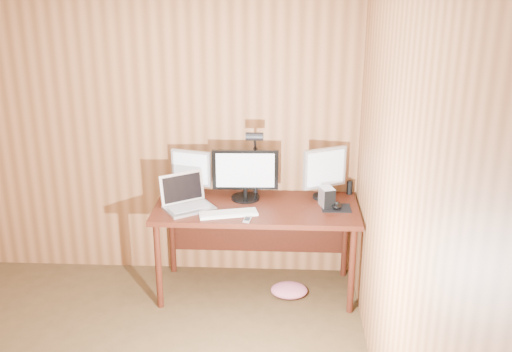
# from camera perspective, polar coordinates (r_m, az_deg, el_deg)

# --- Properties ---
(room_shell) EXTENTS (4.00, 4.00, 4.00)m
(room_shell) POSITION_cam_1_polar(r_m,az_deg,el_deg) (3.22, -18.30, -5.28)
(room_shell) COLOR #4A351C
(room_shell) RESTS_ON ground
(desk) EXTENTS (1.60, 0.70, 0.75)m
(desk) POSITION_cam_1_polar(r_m,az_deg,el_deg) (4.82, 0.07, -3.90)
(desk) COLOR #40170D
(desk) RESTS_ON floor
(monitor_center) EXTENTS (0.53, 0.23, 0.41)m
(monitor_center) POSITION_cam_1_polar(r_m,az_deg,el_deg) (4.78, -1.03, 0.19)
(monitor_center) COLOR black
(monitor_center) RESTS_ON desk
(monitor_left) EXTENTS (0.33, 0.16, 0.38)m
(monitor_left) POSITION_cam_1_polar(r_m,az_deg,el_deg) (4.89, -6.18, 0.41)
(monitor_left) COLOR black
(monitor_left) RESTS_ON desk
(monitor_right) EXTENTS (0.35, 0.20, 0.42)m
(monitor_right) POSITION_cam_1_polar(r_m,az_deg,el_deg) (4.83, 6.56, 0.41)
(monitor_right) COLOR black
(monitor_right) RESTS_ON desk
(laptop) EXTENTS (0.45, 0.43, 0.26)m
(laptop) POSITION_cam_1_polar(r_m,az_deg,el_deg) (4.70, -6.67, -2.24)
(laptop) COLOR silver
(laptop) RESTS_ON desk
(keyboard) EXTENTS (0.46, 0.24, 0.02)m
(keyboard) POSITION_cam_1_polar(r_m,az_deg,el_deg) (4.55, -2.66, -3.58)
(keyboard) COLOR white
(keyboard) RESTS_ON desk
(mousepad) EXTENTS (0.23, 0.19, 0.00)m
(mousepad) POSITION_cam_1_polar(r_m,az_deg,el_deg) (4.71, 7.64, -3.04)
(mousepad) COLOR black
(mousepad) RESTS_ON desk
(mouse) EXTENTS (0.09, 0.13, 0.04)m
(mouse) POSITION_cam_1_polar(r_m,az_deg,el_deg) (4.70, 7.65, -2.79)
(mouse) COLOR black
(mouse) RESTS_ON mousepad
(hard_drive) EXTENTS (0.13, 0.16, 0.15)m
(hard_drive) POSITION_cam_1_polar(r_m,az_deg,el_deg) (4.72, 6.77, -2.01)
(hard_drive) COLOR silver
(hard_drive) RESTS_ON desk
(phone) EXTENTS (0.06, 0.11, 0.01)m
(phone) POSITION_cam_1_polar(r_m,az_deg,el_deg) (4.45, -0.83, -4.17)
(phone) COLOR silver
(phone) RESTS_ON desk
(speaker) EXTENTS (0.05, 0.05, 0.11)m
(speaker) POSITION_cam_1_polar(r_m,az_deg,el_deg) (5.00, 8.90, -1.09)
(speaker) COLOR black
(speaker) RESTS_ON desk
(desk_lamp) EXTENTS (0.14, 0.20, 0.60)m
(desk_lamp) POSITION_cam_1_polar(r_m,az_deg,el_deg) (4.76, -0.10, 2.13)
(desk_lamp) COLOR black
(desk_lamp) RESTS_ON desk
(fabric_pile) EXTENTS (0.33, 0.28, 0.10)m
(fabric_pile) POSITION_cam_1_polar(r_m,az_deg,el_deg) (4.95, 3.17, -10.81)
(fabric_pile) COLOR #D66783
(fabric_pile) RESTS_ON floor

